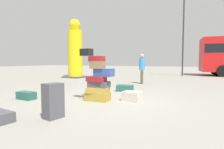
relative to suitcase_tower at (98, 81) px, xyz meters
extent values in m
plane|color=gray|center=(0.17, 0.12, -0.62)|extent=(80.00, 80.00, 0.00)
cube|color=#B28C33|center=(0.01, -0.03, -0.49)|extent=(0.74, 0.50, 0.25)
cube|color=#B28C33|center=(0.01, -0.04, -0.29)|extent=(0.73, 0.54, 0.16)
cube|color=#4C4C51|center=(0.02, 0.02, -0.12)|extent=(0.62, 0.40, 0.18)
cube|color=maroon|center=(-0.04, -0.03, 0.05)|extent=(0.58, 0.40, 0.16)
cube|color=#334F99|center=(0.16, 0.08, 0.25)|extent=(0.57, 0.37, 0.24)
cube|color=olive|center=(0.00, -0.02, 0.48)|extent=(0.43, 0.29, 0.22)
cube|color=maroon|center=(-0.16, 0.20, 0.68)|extent=(0.49, 0.33, 0.17)
cube|color=black|center=(-0.27, -0.22, 0.86)|extent=(0.39, 0.29, 0.21)
cube|color=beige|center=(0.95, 0.43, -0.47)|extent=(0.57, 0.46, 0.28)
cube|color=#26594C|center=(-2.14, -0.86, -0.49)|extent=(0.61, 0.33, 0.24)
cube|color=#26594C|center=(0.06, 2.03, -0.49)|extent=(0.73, 0.55, 0.25)
cube|color=#4C4C51|center=(0.06, -1.98, -0.24)|extent=(0.36, 0.43, 0.75)
cylinder|color=brown|center=(-0.10, 4.88, -0.23)|extent=(0.12, 0.12, 0.76)
cylinder|color=brown|center=(-0.06, 4.66, -0.23)|extent=(0.12, 0.12, 0.76)
cylinder|color=#338CCC|center=(-0.08, 4.77, 0.46)|extent=(0.30, 0.30, 0.63)
sphere|color=tan|center=(-0.08, 4.77, 0.88)|extent=(0.22, 0.22, 0.22)
cylinder|color=yellow|center=(-5.71, 6.36, 1.13)|extent=(1.05, 1.05, 3.48)
sphere|color=yellow|center=(-5.71, 6.36, 3.28)|extent=(0.81, 0.81, 0.81)
cube|color=#4C4C4C|center=(-5.71, 6.36, -0.57)|extent=(1.46, 1.46, 0.10)
cylinder|color=black|center=(3.86, 14.29, -0.17)|extent=(0.93, 0.38, 0.90)
cylinder|color=black|center=(4.23, 11.82, -0.17)|extent=(0.93, 0.38, 0.90)
cylinder|color=#333338|center=(1.32, 11.39, 2.76)|extent=(0.12, 0.12, 6.75)
camera|label=1|loc=(2.91, -4.94, 0.59)|focal=29.99mm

